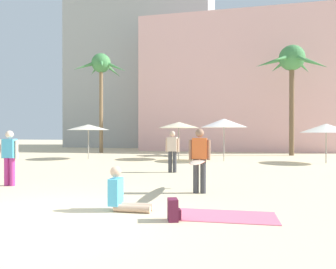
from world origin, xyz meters
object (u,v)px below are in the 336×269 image
Objects in this scene: person_far_right at (123,195)px; person_far_left at (9,155)px; cafe_umbrella_2 at (224,123)px; beach_towel at (226,216)px; cafe_umbrella_1 at (179,125)px; cafe_umbrella_0 at (326,128)px; palm_tree_far_left at (292,64)px; palm_tree_left at (101,69)px; person_mid_center at (199,159)px; person_mid_right at (172,150)px; backpack at (173,210)px; cafe_umbrella_3 at (88,127)px.

person_far_left is at bearing 152.12° from person_far_right.
beach_towel is (0.64, -12.45, -2.22)m from cafe_umbrella_2.
cafe_umbrella_1 is at bearing 104.69° from beach_towel.
cafe_umbrella_1 is at bearing 174.61° from cafe_umbrella_0.
palm_tree_far_left is at bearing 77.81° from beach_towel.
cafe_umbrella_2 is (10.32, -5.79, -4.69)m from palm_tree_left.
palm_tree_far_left is 7.66m from cafe_umbrella_0.
person_mid_center is 2.68m from person_far_right.
person_mid_center is at bearing -57.65° from palm_tree_left.
person_mid_center is (-4.76, -16.07, -5.75)m from palm_tree_far_left.
palm_tree_far_left is at bearing 51.87° from cafe_umbrella_2.
cafe_umbrella_2 is 1.56× the size of person_mid_right.
cafe_umbrella_1 is at bearing 93.64° from person_far_right.
cafe_umbrella_0 reaches higher than person_far_right.
cafe_umbrella_1 is 11.48m from person_far_left.
palm_tree_far_left reaches higher than cafe_umbrella_2.
palm_tree_left reaches higher than person_mid_right.
person_far_right is at bearing -84.48° from cafe_umbrella_1.
beach_towel is at bearing -75.31° from cafe_umbrella_1.
palm_tree_left is 8.63× the size of person_far_right.
backpack is 2.86m from person_mid_center.
palm_tree_left is 8.02m from cafe_umbrella_3.
cafe_umbrella_1 is (-7.40, -5.13, -4.56)m from palm_tree_far_left.
cafe_umbrella_2 is at bearing -31.77° from person_far_left.
cafe_umbrella_3 is 1.53× the size of person_mid_right.
person_mid_right is (8.47, -11.57, -5.96)m from palm_tree_left.
person_far_right is (1.27, -13.16, -1.81)m from cafe_umbrella_1.
beach_towel is at bearing 17.95° from person_mid_center.
beach_towel is at bearing -111.38° from cafe_umbrella_0.
person_mid_center is (8.28, -9.96, -1.06)m from cafe_umbrella_3.
cafe_umbrella_2 is 1.57× the size of person_far_left.
cafe_umbrella_2 reaches higher than cafe_umbrella_0.
person_mid_right is at bearing -107.81° from cafe_umbrella_2.
person_far_left is (4.16, -15.99, -5.97)m from palm_tree_left.
beach_towel is (3.45, -13.16, -2.14)m from cafe_umbrella_1.
palm_tree_left is 4.12× the size of beach_towel.
person_mid_right is (6.60, -5.51, -1.05)m from cafe_umbrella_3.
person_mid_right is (-1.68, 4.45, 0.01)m from person_mid_center.
palm_tree_left is at bearing 159.65° from cafe_umbrella_0.
palm_tree_far_left is 2.97× the size of cafe_umbrella_0.
palm_tree_far_left reaches higher than cafe_umbrella_3.
cafe_umbrella_2 is (2.82, -0.71, 0.08)m from cafe_umbrella_1.
person_far_right is (0.31, -6.67, -0.62)m from person_mid_right.
cafe_umbrella_1 is 13.78m from beach_towel.
person_mid_right is at bearing -39.84° from cafe_umbrella_3.
person_mid_center is at bearing -76.43° from cafe_umbrella_1.
person_far_left is (-4.31, -4.42, -0.00)m from person_mid_right.
palm_tree_left is 17.59m from cafe_umbrella_0.
beach_towel is 2.55m from person_mid_center.
person_mid_right is at bearing -81.58° from cafe_umbrella_1.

